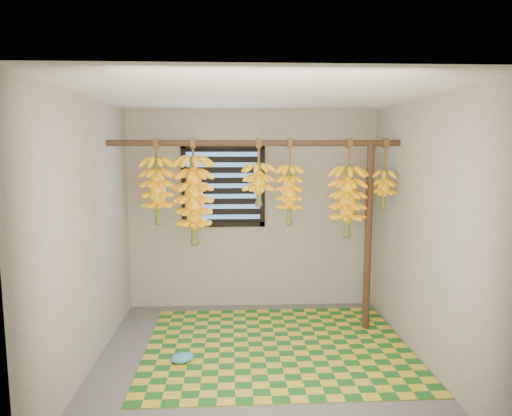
{
  "coord_description": "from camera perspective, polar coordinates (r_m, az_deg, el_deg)",
  "views": [
    {
      "loc": [
        -0.21,
        -3.99,
        1.95
      ],
      "look_at": [
        0.0,
        0.55,
        1.35
      ],
      "focal_mm": 32.0,
      "sensor_mm": 36.0,
      "label": 1
    }
  ],
  "objects": [
    {
      "name": "plastic_bag",
      "position": [
        4.42,
        -9.18,
        -18.0
      ],
      "size": [
        0.25,
        0.21,
        0.09
      ],
      "primitive_type": "ellipsoid",
      "rotation": [
        0.0,
        0.0,
        0.34
      ],
      "color": "#3D86E5",
      "rests_on": "woven_mat"
    },
    {
      "name": "banana_bunch_b",
      "position": [
        4.74,
        -7.77,
        0.93
      ],
      "size": [
        0.37,
        0.37,
        1.09
      ],
      "color": "brown",
      "rests_on": "hanging_pole"
    },
    {
      "name": "wall_left",
      "position": [
        4.27,
        -20.3,
        -3.09
      ],
      "size": [
        0.01,
        3.0,
        2.4
      ],
      "primitive_type": "cube",
      "color": "gray",
      "rests_on": "floor"
    },
    {
      "name": "woven_mat",
      "position": [
        4.71,
        2.68,
        -16.88
      ],
      "size": [
        2.59,
        2.08,
        0.01
      ],
      "primitive_type": "cube",
      "rotation": [
        0.0,
        0.0,
        0.01
      ],
      "color": "#1A5B1E",
      "rests_on": "floor"
    },
    {
      "name": "banana_bunch_c",
      "position": [
        4.72,
        0.35,
        2.99
      ],
      "size": [
        0.31,
        0.31,
        0.7
      ],
      "color": "brown",
      "rests_on": "hanging_pole"
    },
    {
      "name": "wall_right",
      "position": [
        4.41,
        20.3,
        -2.75
      ],
      "size": [
        0.01,
        3.0,
        2.4
      ],
      "primitive_type": "cube",
      "color": "gray",
      "rests_on": "floor"
    },
    {
      "name": "support_post",
      "position": [
        4.99,
        13.84,
        -3.68
      ],
      "size": [
        0.08,
        0.08,
        2.0
      ],
      "primitive_type": "cylinder",
      "color": "#472E1D",
      "rests_on": "floor"
    },
    {
      "name": "floor",
      "position": [
        4.45,
        0.35,
        -18.53
      ],
      "size": [
        3.0,
        3.0,
        0.01
      ],
      "primitive_type": "cube",
      "color": "#555555",
      "rests_on": "ground"
    },
    {
      "name": "banana_bunch_e",
      "position": [
        4.87,
        11.38,
        0.78
      ],
      "size": [
        0.36,
        0.36,
        1.03
      ],
      "color": "brown",
      "rests_on": "hanging_pole"
    },
    {
      "name": "banana_bunch_a",
      "position": [
        4.78,
        -12.21,
        2.13
      ],
      "size": [
        0.32,
        0.32,
        0.88
      ],
      "color": "brown",
      "rests_on": "hanging_pole"
    },
    {
      "name": "ceiling",
      "position": [
        4.03,
        0.37,
        14.0
      ],
      "size": [
        3.0,
        3.0,
        0.01
      ],
      "primitive_type": "cube",
      "color": "silver",
      "rests_on": "wall_back"
    },
    {
      "name": "wall_back",
      "position": [
        5.55,
        -0.46,
        -0.25
      ],
      "size": [
        3.0,
        0.01,
        2.4
      ],
      "primitive_type": "cube",
      "color": "gray",
      "rests_on": "floor"
    },
    {
      "name": "banana_bunch_d",
      "position": [
        4.75,
        4.19,
        1.69
      ],
      "size": [
        0.28,
        0.28,
        0.9
      ],
      "color": "brown",
      "rests_on": "hanging_pole"
    },
    {
      "name": "hanging_pole",
      "position": [
        4.7,
        -0.09,
        8.12
      ],
      "size": [
        3.0,
        0.06,
        0.06
      ],
      "primitive_type": "cylinder",
      "rotation": [
        0.0,
        1.57,
        0.0
      ],
      "color": "#472E1D",
      "rests_on": "wall_left"
    },
    {
      "name": "banana_bunch_f",
      "position": [
        4.97,
        15.69,
        2.33
      ],
      "size": [
        0.27,
        0.27,
        0.73
      ],
      "color": "brown",
      "rests_on": "hanging_pole"
    },
    {
      "name": "window",
      "position": [
        5.49,
        -4.1,
        2.79
      ],
      "size": [
        1.0,
        0.04,
        1.0
      ],
      "color": "black",
      "rests_on": "wall_back"
    }
  ]
}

